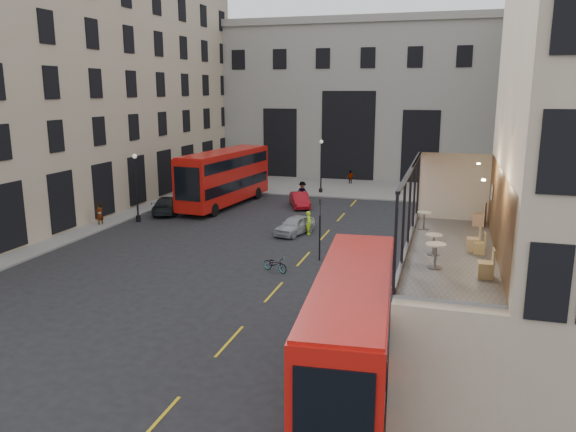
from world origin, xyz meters
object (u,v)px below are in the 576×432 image
(bus_far, at_px, (225,175))
(cafe_chair_d, at_px, (480,219))
(traffic_light_near, at_px, (320,222))
(bus_near, at_px, (352,328))
(bicycle, at_px, (275,264))
(traffic_light_far, at_px, (213,174))
(pedestrian_d, at_px, (422,182))
(pedestrian_c, at_px, (350,178))
(cafe_chair_a, at_px, (486,269))
(car_a, at_px, (295,225))
(cyclist, at_px, (309,223))
(street_lamp_a, at_px, (137,192))
(cafe_table_far, at_px, (424,218))
(car_b, at_px, (300,200))
(cafe_table_mid, at_px, (434,241))
(car_c, at_px, (168,205))
(pedestrian_a, at_px, (229,193))
(street_lamp_b, at_px, (321,170))
(pedestrian_b, at_px, (302,192))
(cafe_chair_b, at_px, (479,247))
(cafe_table_near, at_px, (436,252))
(cafe_chair_c, at_px, (474,244))
(pedestrian_e, at_px, (100,215))

(bus_far, height_order, cafe_chair_d, cafe_chair_d)
(traffic_light_near, xyz_separation_m, bus_near, (4.50, -14.62, -0.04))
(bicycle, bearing_deg, traffic_light_far, 55.25)
(pedestrian_d, bearing_deg, pedestrian_c, 69.63)
(bus_near, xyz_separation_m, cafe_chair_a, (4.02, -0.16, 2.49))
(car_a, distance_m, cyclist, 1.04)
(street_lamp_a, distance_m, bus_near, 29.07)
(pedestrian_d, bearing_deg, cafe_table_far, 174.40)
(car_b, xyz_separation_m, cafe_chair_a, (13.77, -29.66, 4.23))
(street_lamp_a, relative_size, cyclist, 3.16)
(traffic_light_far, relative_size, pedestrian_d, 2.09)
(cafe_table_far, xyz_separation_m, cafe_chair_a, (2.11, -5.69, -0.19))
(bus_far, bearing_deg, car_b, 9.74)
(bus_far, relative_size, cafe_table_mid, 17.42)
(street_lamp_a, relative_size, car_b, 1.35)
(car_c, height_order, pedestrian_a, pedestrian_a)
(street_lamp_a, distance_m, car_b, 14.05)
(traffic_light_near, xyz_separation_m, street_lamp_b, (-5.00, 22.00, -0.03))
(pedestrian_d, bearing_deg, pedestrian_b, 124.17)
(car_a, height_order, cafe_chair_b, cafe_chair_b)
(car_b, distance_m, cafe_table_mid, 30.49)
(pedestrian_d, bearing_deg, cafe_table_near, 174.90)
(bicycle, xyz_separation_m, cafe_chair_b, (10.38, -9.37, 4.39))
(car_a, bearing_deg, bus_far, 153.32)
(cafe_chair_b, relative_size, cafe_chair_c, 0.86)
(bus_far, relative_size, cafe_chair_d, 13.03)
(cafe_chair_d, bearing_deg, bicycle, 154.25)
(traffic_light_far, height_order, car_b, traffic_light_far)
(bicycle, bearing_deg, cafe_chair_c, -109.28)
(traffic_light_near, relative_size, cafe_table_near, 4.75)
(bus_near, distance_m, pedestrian_b, 33.21)
(cyclist, xyz_separation_m, cafe_table_mid, (9.08, -18.67, 4.23))
(car_b, bearing_deg, cafe_chair_b, -86.83)
(cyclist, bearing_deg, car_c, 71.14)
(car_a, xyz_separation_m, pedestrian_d, (7.78, 20.65, 0.25))
(traffic_light_far, xyz_separation_m, bicycle, (12.06, -18.78, -1.99))
(bus_far, relative_size, pedestrian_d, 6.87)
(traffic_light_near, relative_size, pedestrian_d, 2.09)
(pedestrian_b, bearing_deg, bus_far, 166.07)
(cafe_table_far, bearing_deg, cafe_chair_a, -69.63)
(traffic_light_near, bearing_deg, cafe_table_far, -54.81)
(pedestrian_e, height_order, cafe_chair_d, cafe_chair_d)
(street_lamp_b, xyz_separation_m, cafe_table_near, (12.02, -36.24, 2.73))
(street_lamp_b, relative_size, pedestrian_b, 2.74)
(pedestrian_c, relative_size, cafe_chair_c, 1.79)
(street_lamp_b, bearing_deg, car_c, -129.22)
(pedestrian_a, height_order, pedestrian_b, pedestrian_b)
(pedestrian_a, distance_m, cafe_table_mid, 33.67)
(traffic_light_near, xyz_separation_m, cyclist, (-2.16, 5.94, -1.58))
(street_lamp_a, xyz_separation_m, car_c, (0.76, 3.45, -1.69))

